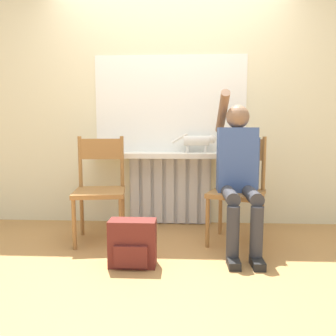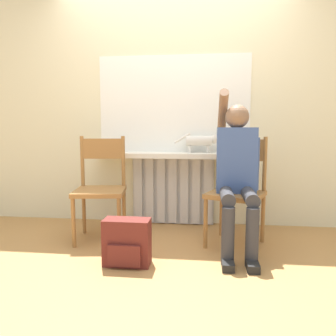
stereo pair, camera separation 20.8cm
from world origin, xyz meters
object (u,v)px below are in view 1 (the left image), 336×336
chair_right (238,189)px  cat (199,141)px  chair_left (100,187)px  backpack (133,243)px  person (238,168)px

chair_right → cat: (-0.33, 0.50, 0.42)m
chair_left → backpack: size_ratio=2.71×
person → backpack: bearing=-151.9°
chair_right → person: (-0.02, -0.12, 0.20)m
chair_right → backpack: bearing=-124.1°
backpack → chair_right: bearing=33.5°
chair_left → cat: cat is taller
chair_right → cat: size_ratio=2.06×
chair_left → chair_right: (1.26, -0.00, 0.00)m
chair_left → backpack: 0.77m
chair_right → cat: 0.73m
person → cat: size_ratio=2.93×
chair_left → person: size_ratio=0.70×
cat → chair_right: bearing=-56.5°
person → chair_left: bearing=174.3°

